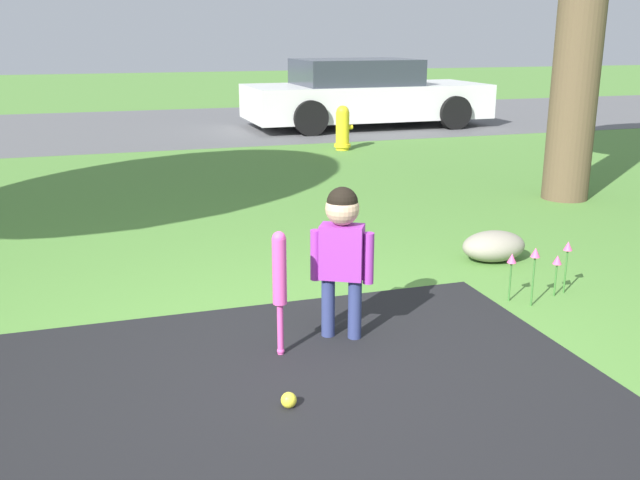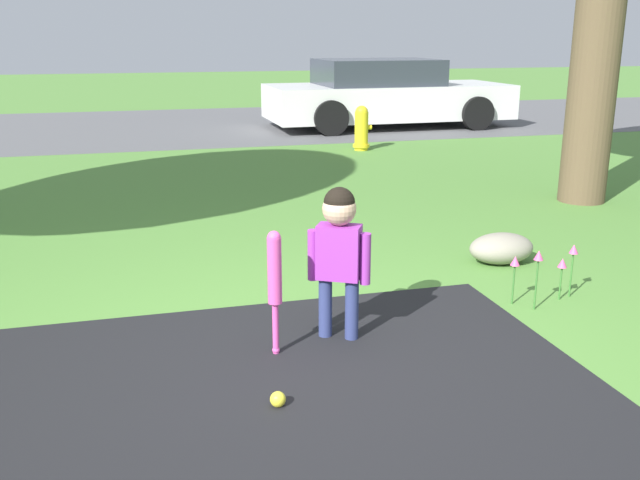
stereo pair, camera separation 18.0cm
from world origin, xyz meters
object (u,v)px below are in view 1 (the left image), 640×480
baseball_bat (279,276)px  fire_hydrant (343,128)px  parked_car (363,95)px  child (342,242)px  sports_ball (289,400)px

baseball_bat → fire_hydrant: baseball_bat is taller
baseball_bat → parked_car: size_ratio=0.16×
child → sports_ball: bearing=-96.8°
baseball_bat → parked_car: 9.93m
child → sports_ball: 1.00m
parked_car → sports_ball: bearing=-113.3°
sports_ball → parked_car: size_ratio=0.02×
child → parked_car: bearing=97.6°
fire_hydrant → parked_car: size_ratio=0.15×
child → sports_ball: size_ratio=11.74×
baseball_bat → sports_ball: (-0.11, -0.56, -0.41)m
baseball_bat → fire_hydrant: (2.67, 6.57, -0.13)m
fire_hydrant → parked_car: bearing=62.8°
sports_ball → fire_hydrant: 7.66m
child → sports_ball: (-0.50, -0.68, -0.53)m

